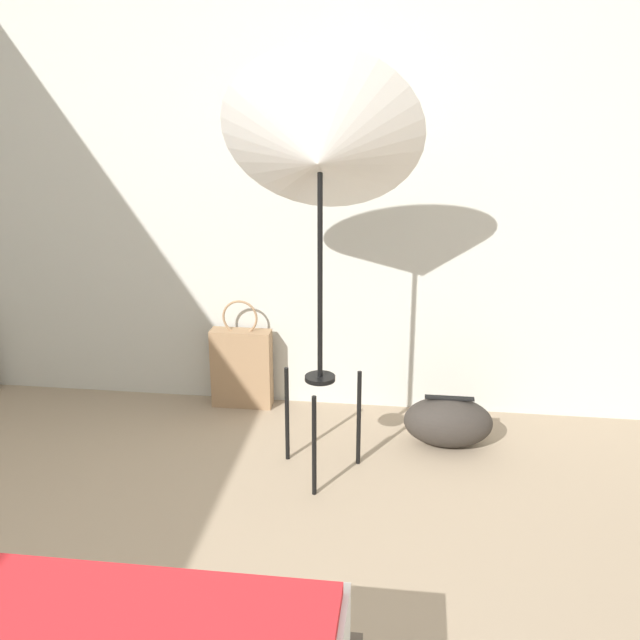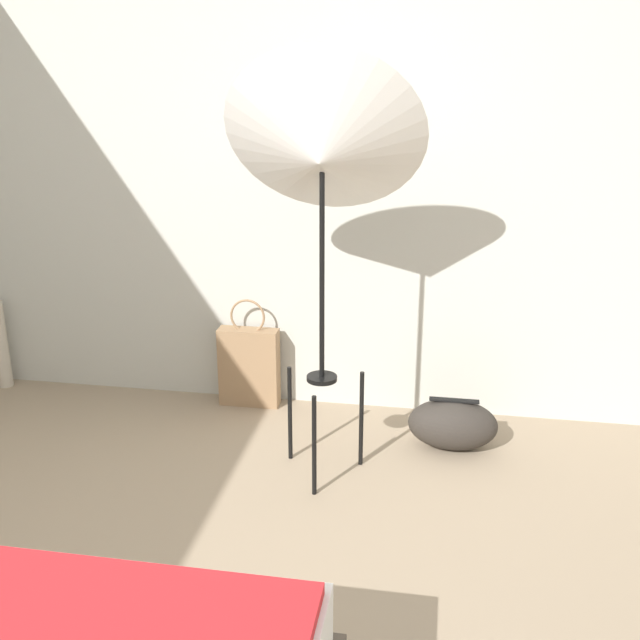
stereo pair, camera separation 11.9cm
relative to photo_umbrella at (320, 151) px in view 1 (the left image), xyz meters
name	(u,v)px [view 1 (the left image)]	position (x,y,z in m)	size (l,w,h in m)	color
wall_back	(262,160)	(-0.39, 0.76, -0.13)	(8.00, 0.05, 2.60)	beige
photo_umbrella	(320,151)	(0.00, 0.00, 0.00)	(0.83, 0.62, 1.83)	black
tote_bag	(242,367)	(-0.51, 0.64, -1.21)	(0.32, 0.10, 0.60)	#9E7A56
duffel_bag	(448,422)	(0.58, 0.33, -1.31)	(0.43, 0.25, 0.25)	#332D28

